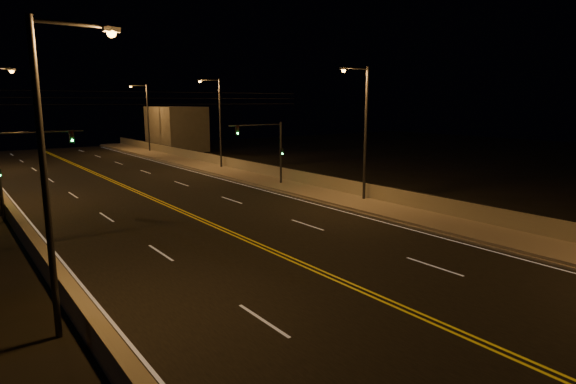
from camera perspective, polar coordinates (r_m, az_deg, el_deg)
road at (r=26.37m, az=-6.11°, el=-5.15°), size 18.00×120.00×0.02m
sidewalk at (r=32.90m, az=10.39°, el=-1.83°), size 3.60×120.00×0.30m
curb at (r=31.62m, az=8.04°, el=-2.41°), size 0.14×120.00×0.15m
parapet_wall at (r=33.97m, az=12.35°, el=-0.40°), size 0.30×120.00×1.00m
jersey_barrier at (r=23.24m, az=-26.87°, el=-7.25°), size 0.45×120.00×0.96m
distant_building_right at (r=74.34m, az=-13.12°, el=7.33°), size 6.00×10.00×6.45m
parapet_rail at (r=33.87m, az=12.38°, el=0.48°), size 0.06×120.00×0.06m
lane_markings at (r=26.31m, az=-6.03°, el=-5.16°), size 17.32×116.00×0.00m
streetlight_1 at (r=34.22m, az=8.89°, el=7.70°), size 2.55×0.28×9.52m
streetlight_2 at (r=51.65m, az=-8.32°, el=8.66°), size 2.55×0.28×9.52m
streetlight_3 at (r=71.19m, az=-16.48°, el=8.86°), size 2.55×0.28×9.52m
streetlight_4 at (r=15.70m, az=-26.10°, el=3.40°), size 2.55×0.28×9.52m
traffic_signal_right at (r=40.46m, az=-2.09°, el=5.50°), size 5.11×0.31×5.50m
traffic_signal_left at (r=33.82m, az=-29.35°, el=3.13°), size 5.11×0.31×5.50m
overhead_wires at (r=33.96m, az=-14.57°, el=10.71°), size 22.00×0.03×0.83m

